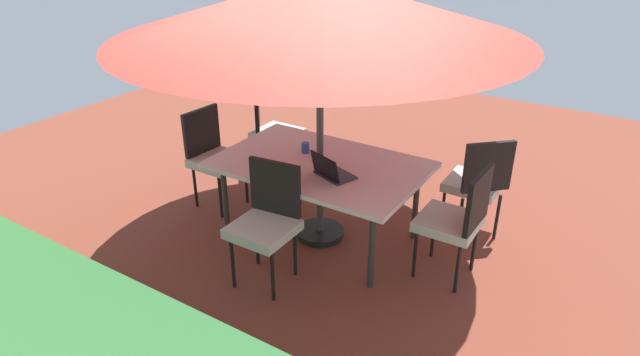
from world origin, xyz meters
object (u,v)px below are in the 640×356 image
laptop (331,172)px  chair_southwest (477,181)px  chair_west (457,218)px  cup (305,148)px  chair_north (267,219)px  patio_umbrella (320,8)px  dining_table (320,168)px  chair_east (214,153)px  chair_southeast (272,129)px

laptop → chair_southwest: bearing=-114.8°
chair_west → cup: chair_west is taller
chair_north → chair_west: (-1.25, -0.80, 0.00)m
laptop → patio_umbrella: bearing=-19.5°
dining_table → chair_north: bearing=88.8°
chair_southwest → laptop: (0.94, 0.95, 0.23)m
dining_table → chair_east: bearing=1.5°
chair_southeast → cup: 1.16m
patio_umbrella → chair_southwest: patio_umbrella is taller
dining_table → chair_southwest: 1.40m
dining_table → chair_north: 0.77m
chair_west → patio_umbrella: bearing=-85.5°
chair_west → dining_table: bearing=-85.5°
chair_east → chair_southeast: bearing=-1.4°
chair_east → cup: 1.03m
chair_southwest → laptop: bearing=1.8°
chair_north → chair_east: bearing=142.5°
dining_table → cup: 0.27m
patio_umbrella → chair_southeast: 2.04m
chair_north → laptop: 0.66m
chair_north → laptop: size_ratio=2.55×
dining_table → cup: (0.23, -0.12, 0.10)m
chair_north → chair_southwest: 1.93m
dining_table → patio_umbrella: 1.35m
laptop → chair_southeast: bearing=-16.2°
chair_southwest → cup: size_ratio=10.60×
patio_umbrella → chair_west: 1.93m
patio_umbrella → chair_east: patio_umbrella is taller
chair_west → laptop: (1.00, 0.23, 0.23)m
chair_west → chair_southwest: same height
chair_southeast → cup: size_ratio=10.60×
chair_east → cup: bearing=-77.1°
dining_table → chair_east: size_ratio=1.82×
chair_north → cup: (0.21, -0.87, 0.23)m
chair_east → laptop: size_ratio=2.55×
patio_umbrella → chair_west: patio_umbrella is taller
chair_east → laptop: 1.48m
chair_southwest → laptop: 1.36m
chair_southwest → cup: chair_southwest is taller
dining_table → chair_east: chair_east is taller
chair_west → chair_east: 2.45m
laptop → chair_west: bearing=-147.1°
chair_southeast → dining_table: bearing=-162.8°
laptop → cup: size_ratio=4.16×
dining_table → chair_west: chair_west is taller
patio_umbrella → chair_north: 1.67m
chair_west → laptop: bearing=-74.6°
chair_east → cup: size_ratio=10.60×
chair_west → chair_southeast: size_ratio=1.00×
chair_west → chair_southeast: same height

